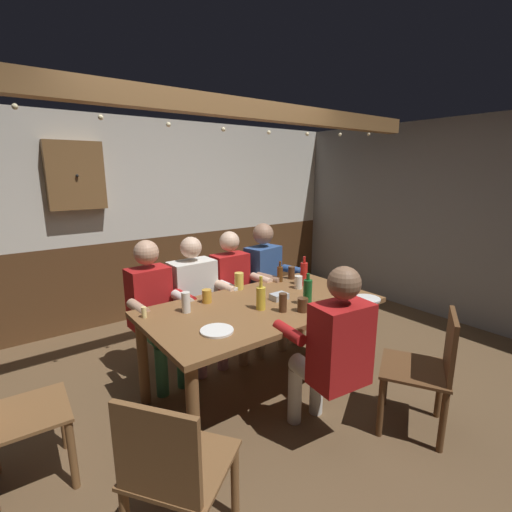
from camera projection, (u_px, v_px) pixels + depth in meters
name	position (u px, v px, depth m)	size (l,w,h in m)	color
ground_plane	(270.00, 395.00, 3.00)	(6.61, 6.61, 0.00)	brown
back_wall_upper	(150.00, 180.00, 4.42)	(5.51, 0.12, 1.41)	silver
back_wall_wainscot	(157.00, 275.00, 4.69)	(5.51, 0.12, 0.98)	brown
side_wall_concrete	(453.00, 222.00, 4.37)	(0.12, 4.52, 2.39)	gray
ceiling_beam	(220.00, 106.00, 3.01)	(4.96, 0.14, 0.16)	brown
dining_table	(263.00, 315.00, 2.93)	(1.85, 0.99, 0.76)	brown
person_0	(154.00, 305.00, 3.12)	(0.50, 0.54, 1.23)	#AD1919
person_1	(196.00, 295.00, 3.38)	(0.56, 0.53, 1.21)	silver
person_2	(235.00, 288.00, 3.61)	(0.50, 0.51, 1.22)	#AD1919
person_3	(268.00, 277.00, 3.86)	(0.54, 0.59, 1.26)	#2D4C84
person_4	(333.00, 347.00, 2.36)	(0.53, 0.56, 1.24)	#AD1919
chair_empty_near_right	(173.00, 472.00, 1.64)	(0.61, 0.61, 0.88)	brown
chair_empty_near_left	(8.00, 415.00, 2.02)	(0.46, 0.46, 0.88)	brown
chair_empty_far_end	(428.00, 368.00, 2.50)	(0.60, 0.60, 0.88)	brown
table_candle	(144.00, 312.00, 2.64)	(0.04, 0.04, 0.08)	#F9E08C
condiment_caddy	(279.00, 296.00, 3.01)	(0.14, 0.10, 0.05)	#B2B7BC
plate_0	(217.00, 331.00, 2.41)	(0.22, 0.22, 0.01)	white
plate_1	(367.00, 299.00, 3.01)	(0.22, 0.22, 0.01)	white
bottle_0	(308.00, 292.00, 2.87)	(0.07, 0.07, 0.26)	#195923
bottle_1	(280.00, 274.00, 3.48)	(0.06, 0.06, 0.20)	#593314
bottle_2	(304.00, 273.00, 3.37)	(0.07, 0.07, 0.27)	red
bottle_3	(261.00, 297.00, 2.78)	(0.07, 0.07, 0.26)	gold
pint_glass_0	(345.00, 280.00, 3.30)	(0.08, 0.08, 0.15)	#4C2D19
pint_glass_1	(186.00, 302.00, 2.73)	(0.07, 0.07, 0.16)	white
pint_glass_2	(239.00, 281.00, 3.26)	(0.08, 0.08, 0.15)	#E5C64C
pint_glass_3	(291.00, 273.00, 3.58)	(0.06, 0.06, 0.12)	#4C2D19
pint_glass_4	(303.00, 305.00, 2.75)	(0.08, 0.08, 0.11)	#4C2D19
pint_glass_5	(298.00, 282.00, 3.29)	(0.07, 0.07, 0.12)	white
pint_glass_6	(283.00, 303.00, 2.74)	(0.06, 0.06, 0.14)	#4C2D19
pint_glass_7	(207.00, 296.00, 2.93)	(0.08, 0.08, 0.11)	gold
wall_dart_cabinet	(76.00, 176.00, 3.81)	(0.56, 0.15, 0.70)	brown
string_lights	(223.00, 126.00, 3.01)	(3.89, 0.04, 0.10)	#F9EAB2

